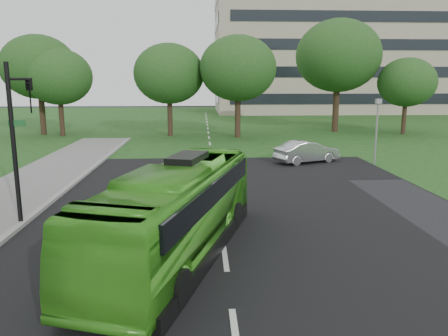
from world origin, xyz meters
name	(u,v)px	position (x,y,z in m)	size (l,w,h in m)	color
ground	(222,234)	(0.00, 0.00, 0.00)	(160.00, 160.00, 0.00)	black
street_surfaces	(205,142)	(-0.38, 22.75, 0.03)	(120.00, 120.00, 0.15)	black
office_building	(334,37)	(21.96, 61.96, 12.50)	(40.10, 20.10, 25.00)	tan
tree_park_a	(59,77)	(-13.88, 27.98, 5.51)	(6.12, 6.12, 8.13)	black
tree_park_b	(169,74)	(-3.65, 27.54, 5.79)	(6.55, 6.55, 8.59)	black
tree_park_c	(238,68)	(2.65, 26.05, 6.24)	(6.93, 6.93, 9.20)	black
tree_park_d	(338,56)	(13.10, 30.41, 7.61)	(8.51, 8.51, 11.25)	black
tree_park_e	(407,82)	(19.18, 27.93, 5.00)	(5.52, 5.52, 7.36)	black
tree_park_f	(39,67)	(-16.05, 29.17, 6.43)	(7.08, 7.08, 9.45)	black
bus	(177,211)	(-1.38, -1.68, 1.34)	(2.25, 9.63, 2.68)	green
sedan	(307,152)	(6.02, 13.08, 0.70)	(1.48, 4.24, 1.40)	#B0B1B5
traffic_light	(18,132)	(-7.02, 1.36, 3.37)	(0.92, 0.24, 5.74)	black
camera_pole	(377,123)	(10.00, 12.00, 2.62)	(0.41, 0.38, 4.06)	gray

